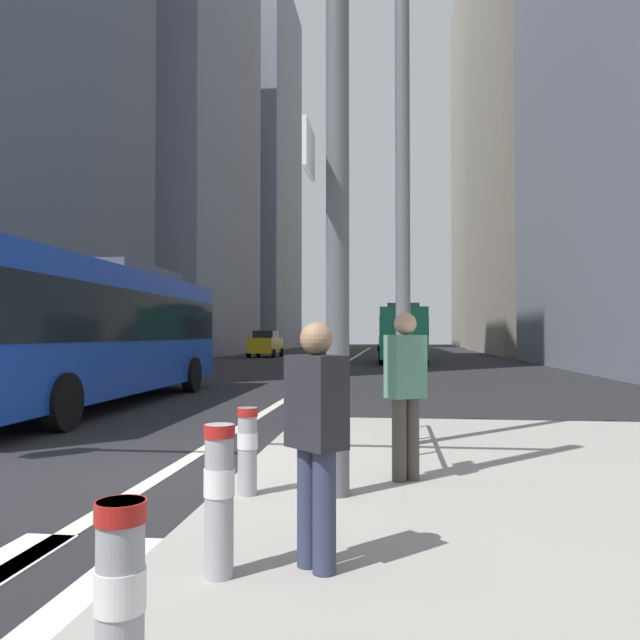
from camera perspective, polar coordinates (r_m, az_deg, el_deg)
The scene contains 18 objects.
ground_plane at distance 27.43m, azimuth 0.97°, elevation -4.80°, with size 160.00×160.00×0.00m, color black.
lane_centre_line at distance 37.38m, azimuth 2.47°, elevation -3.87°, with size 0.20×80.00×0.01m, color beige.
office_tower_left_mid at distance 55.31m, azimuth -14.11°, elevation 16.53°, with size 12.03×19.88×37.19m, color slate.
office_tower_left_far at distance 77.95m, azimuth -7.74°, elevation 13.49°, with size 13.48×18.42×43.21m, color slate.
office_tower_right_mid at distance 64.64m, azimuth 20.25°, elevation 21.18°, with size 12.24×23.60×52.67m, color gray.
office_tower_right_far at distance 88.58m, azimuth 16.10°, elevation 13.63°, with size 10.56×21.87×48.96m, color gray.
city_bus_blue_oncoming at distance 15.27m, azimuth -20.02°, elevation -0.57°, with size 2.84×11.40×3.40m.
city_bus_red_receding at distance 38.04m, azimuth 7.57°, elevation -1.06°, with size 2.72×11.74×3.40m.
car_oncoming_mid at distance 46.10m, azimuth -5.01°, elevation -2.17°, with size 2.11×4.32×1.94m.
car_receding_near at distance 64.97m, azimuth 6.19°, elevation -1.93°, with size 2.14×4.51×1.94m.
traffic_signal_gantry at distance 6.90m, azimuth -19.23°, elevation 19.95°, with size 6.85×0.65×6.00m.
street_lamp_post at distance 9.27m, azimuth 7.56°, elevation 21.75°, with size 5.50×0.32×8.00m.
bollard_front at distance 2.67m, azimuth -17.88°, elevation -23.60°, with size 0.20×0.20×0.87m.
bollard_left at distance 4.04m, azimuth -9.24°, elevation -15.33°, with size 0.20×0.20×0.94m.
bollard_right at distance 5.97m, azimuth -6.68°, elevation -11.42°, with size 0.20×0.20×0.81m.
pedestrian_railing at distance 8.28m, azimuth 7.50°, elevation -6.89°, with size 0.06×3.44×0.98m.
pedestrian_waiting at distance 4.04m, azimuth -0.34°, elevation -10.33°, with size 0.44×0.44×1.58m.
pedestrian_walking at distance 6.50m, azimuth 7.85°, elevation -6.07°, with size 0.45×0.41×1.73m.
Camera 1 is at (2.67, -7.25, 1.65)m, focal length 34.87 mm.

